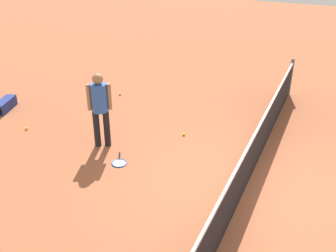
{
  "coord_description": "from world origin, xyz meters",
  "views": [
    {
      "loc": [
        6.18,
        1.17,
        4.47
      ],
      "look_at": [
        -0.13,
        -1.66,
        0.9
      ],
      "focal_mm": 42.39,
      "sensor_mm": 36.0,
      "label": 1
    }
  ],
  "objects_px": {
    "tennis_racket_near_player": "(119,162)",
    "tennis_ball_near_player": "(184,134)",
    "player_near_side": "(100,104)",
    "tennis_ball_baseline": "(120,94)",
    "equipment_bag": "(4,105)",
    "tennis_ball_by_net": "(26,128)"
  },
  "relations": [
    {
      "from": "tennis_racket_near_player",
      "to": "tennis_ball_near_player",
      "type": "bearing_deg",
      "value": 154.81
    },
    {
      "from": "player_near_side",
      "to": "tennis_racket_near_player",
      "type": "relative_size",
      "value": 2.86
    },
    {
      "from": "tennis_ball_baseline",
      "to": "equipment_bag",
      "type": "relative_size",
      "value": 0.08
    },
    {
      "from": "tennis_ball_near_player",
      "to": "tennis_ball_by_net",
      "type": "bearing_deg",
      "value": -70.34
    },
    {
      "from": "tennis_ball_near_player",
      "to": "equipment_bag",
      "type": "xyz_separation_m",
      "value": [
        0.64,
        -4.88,
        0.11
      ]
    },
    {
      "from": "tennis_ball_baseline",
      "to": "tennis_ball_by_net",
      "type": "bearing_deg",
      "value": -19.29
    },
    {
      "from": "tennis_racket_near_player",
      "to": "tennis_ball_baseline",
      "type": "xyz_separation_m",
      "value": [
        -3.17,
        -1.83,
        0.02
      ]
    },
    {
      "from": "tennis_ball_baseline",
      "to": "player_near_side",
      "type": "bearing_deg",
      "value": 22.85
    },
    {
      "from": "tennis_racket_near_player",
      "to": "tennis_ball_by_net",
      "type": "xyz_separation_m",
      "value": [
        -0.38,
        -2.81,
        0.02
      ]
    },
    {
      "from": "player_near_side",
      "to": "tennis_ball_near_player",
      "type": "height_order",
      "value": "player_near_side"
    },
    {
      "from": "tennis_ball_by_net",
      "to": "tennis_ball_near_player",
      "type": "bearing_deg",
      "value": 109.66
    },
    {
      "from": "tennis_racket_near_player",
      "to": "tennis_ball_near_player",
      "type": "distance_m",
      "value": 1.84
    },
    {
      "from": "player_near_side",
      "to": "equipment_bag",
      "type": "bearing_deg",
      "value": -98.78
    },
    {
      "from": "tennis_racket_near_player",
      "to": "tennis_ball_near_player",
      "type": "xyz_separation_m",
      "value": [
        -1.66,
        0.78,
        0.02
      ]
    },
    {
      "from": "tennis_ball_baseline",
      "to": "tennis_racket_near_player",
      "type": "bearing_deg",
      "value": 30.0
    },
    {
      "from": "tennis_ball_near_player",
      "to": "tennis_ball_baseline",
      "type": "xyz_separation_m",
      "value": [
        -1.51,
        -2.61,
        0.0
      ]
    },
    {
      "from": "tennis_ball_baseline",
      "to": "equipment_bag",
      "type": "bearing_deg",
      "value": -46.5
    },
    {
      "from": "tennis_ball_near_player",
      "to": "equipment_bag",
      "type": "bearing_deg",
      "value": -82.47
    },
    {
      "from": "player_near_side",
      "to": "tennis_ball_baseline",
      "type": "xyz_separation_m",
      "value": [
        -2.68,
        -1.13,
        -0.98
      ]
    },
    {
      "from": "player_near_side",
      "to": "tennis_ball_near_player",
      "type": "distance_m",
      "value": 2.13
    },
    {
      "from": "player_near_side",
      "to": "tennis_ball_by_net",
      "type": "xyz_separation_m",
      "value": [
        0.11,
        -2.1,
        -0.98
      ]
    },
    {
      "from": "tennis_ball_by_net",
      "to": "tennis_ball_baseline",
      "type": "distance_m",
      "value": 2.96
    }
  ]
}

